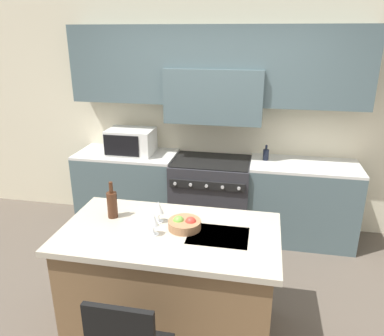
% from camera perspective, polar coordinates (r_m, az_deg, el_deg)
% --- Properties ---
extents(ground_plane, '(10.00, 10.00, 0.00)m').
position_cam_1_polar(ground_plane, '(3.46, -1.46, -22.21)').
color(ground_plane, brown).
extents(back_cabinetry, '(10.00, 0.46, 2.70)m').
position_cam_1_polar(back_cabinetry, '(4.45, 3.66, 10.48)').
color(back_cabinetry, beige).
rests_on(back_cabinetry, ground_plane).
extents(back_counter, '(3.31, 0.62, 0.94)m').
position_cam_1_polar(back_counter, '(4.54, 2.92, -4.14)').
color(back_counter, '#4C6066').
rests_on(back_counter, ground_plane).
extents(range_stove, '(0.91, 0.70, 0.92)m').
position_cam_1_polar(range_stove, '(4.52, 2.88, -4.35)').
color(range_stove, '#2D2D33').
rests_on(range_stove, ground_plane).
extents(microwave, '(0.54, 0.40, 0.30)m').
position_cam_1_polar(microwave, '(4.55, -9.29, 4.01)').
color(microwave, silver).
rests_on(microwave, back_counter).
extents(kitchen_island, '(1.64, 0.91, 0.93)m').
position_cam_1_polar(kitchen_island, '(3.09, -3.29, -16.93)').
color(kitchen_island, brown).
rests_on(kitchen_island, ground_plane).
extents(wine_bottle, '(0.08, 0.08, 0.30)m').
position_cam_1_polar(wine_bottle, '(3.04, -12.07, -5.37)').
color(wine_bottle, '#422314').
rests_on(wine_bottle, kitchen_island).
extents(wine_glass_near, '(0.08, 0.08, 0.18)m').
position_cam_1_polar(wine_glass_near, '(2.74, -5.91, -7.92)').
color(wine_glass_near, white).
rests_on(wine_glass_near, kitchen_island).
extents(wine_glass_far, '(0.08, 0.08, 0.18)m').
position_cam_1_polar(wine_glass_far, '(2.91, -5.13, -6.10)').
color(wine_glass_far, white).
rests_on(wine_glass_far, kitchen_island).
extents(fruit_bowl, '(0.25, 0.25, 0.10)m').
position_cam_1_polar(fruit_bowl, '(2.84, -1.14, -8.51)').
color(fruit_bowl, '#996B47').
rests_on(fruit_bowl, kitchen_island).
extents(oil_bottle_on_counter, '(0.07, 0.07, 0.18)m').
position_cam_1_polar(oil_bottle_on_counter, '(4.37, 11.20, 2.05)').
color(oil_bottle_on_counter, black).
rests_on(oil_bottle_on_counter, back_counter).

